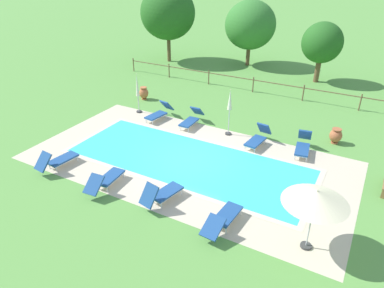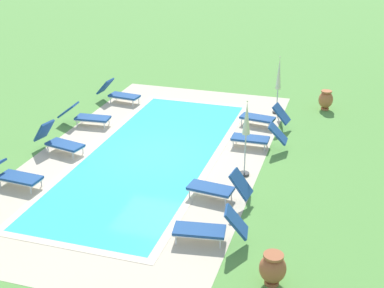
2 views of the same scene
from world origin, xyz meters
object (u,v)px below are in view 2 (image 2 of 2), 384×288
sun_lounger_north_end (219,187)px  patio_umbrella_closed_row_mid_west (279,79)px  sun_lounger_south_near_corner (258,137)px  sun_lounger_south_mid (210,228)px  patio_umbrella_closed_row_west (246,126)px  sun_lounger_north_far (119,93)px  sun_lounger_south_end (86,116)px  terracotta_urn_by_tree (273,268)px  sun_lounger_south_far (264,117)px  sun_lounger_north_mid (11,175)px  sun_lounger_north_near_steps (59,141)px  terracotta_urn_near_fence (326,100)px

sun_lounger_north_end → patio_umbrella_closed_row_mid_west: size_ratio=0.80×
sun_lounger_south_near_corner → sun_lounger_south_mid: size_ratio=1.00×
patio_umbrella_closed_row_west → sun_lounger_north_far: bearing=-128.1°
sun_lounger_south_end → patio_umbrella_closed_row_west: (2.36, 6.72, 1.27)m
sun_lounger_north_far → terracotta_urn_by_tree: size_ratio=2.49×
sun_lounger_north_end → terracotta_urn_by_tree: sun_lounger_north_end is taller
sun_lounger_north_end → sun_lounger_south_far: size_ratio=0.97×
sun_lounger_south_near_corner → terracotta_urn_by_tree: (7.21, 1.65, 0.03)m
sun_lounger_south_far → sun_lounger_south_end: size_ratio=0.96×
sun_lounger_south_near_corner → sun_lounger_south_mid: 6.03m
sun_lounger_north_mid → sun_lounger_south_mid: bearing=80.2°
sun_lounger_north_mid → sun_lounger_south_near_corner: size_ratio=1.09×
sun_lounger_north_near_steps → terracotta_urn_by_tree: bearing=59.0°
sun_lounger_north_mid → terracotta_urn_near_fence: (-9.52, 8.56, 0.08)m
patio_umbrella_closed_row_mid_west → sun_lounger_north_near_steps: bearing=-47.8°
sun_lounger_north_near_steps → terracotta_urn_near_fence: size_ratio=2.31×
sun_lounger_south_end → patio_umbrella_closed_row_mid_west: (-3.46, 6.84, 1.07)m
sun_lounger_south_near_corner → sun_lounger_south_far: sun_lounger_south_far is taller
sun_lounger_north_end → sun_lounger_south_mid: size_ratio=0.99×
sun_lounger_south_mid → terracotta_urn_by_tree: 2.11m
terracotta_urn_by_tree → patio_umbrella_closed_row_mid_west: bearing=-171.8°
sun_lounger_north_mid → sun_lounger_north_near_steps: bearing=177.3°
patio_umbrella_closed_row_mid_west → terracotta_urn_by_tree: size_ratio=3.03×
sun_lounger_north_far → sun_lounger_south_mid: size_ratio=1.01×
sun_lounger_south_near_corner → terracotta_urn_by_tree: size_ratio=2.46×
sun_lounger_south_mid → sun_lounger_north_end: bearing=-171.9°
sun_lounger_north_end → patio_umbrella_closed_row_west: patio_umbrella_closed_row_west is taller
patio_umbrella_closed_row_mid_west → sun_lounger_north_end: bearing=-3.8°
sun_lounger_north_end → terracotta_urn_near_fence: size_ratio=2.31×
terracotta_urn_by_tree → sun_lounger_north_mid: bearing=-105.6°
terracotta_urn_by_tree → sun_lounger_south_mid: bearing=-123.9°
sun_lounger_north_near_steps → patio_umbrella_closed_row_west: patio_umbrella_closed_row_west is taller
sun_lounger_north_mid → sun_lounger_south_near_corner: 8.22m
sun_lounger_north_mid → patio_umbrella_closed_row_mid_west: patio_umbrella_closed_row_mid_west is taller
sun_lounger_north_near_steps → sun_lounger_north_end: sun_lounger_north_near_steps is taller
terracotta_urn_near_fence → terracotta_urn_by_tree: terracotta_urn_near_fence is taller
sun_lounger_north_near_steps → sun_lounger_south_far: (-4.35, 6.33, -0.01)m
sun_lounger_south_end → sun_lounger_south_mid: bearing=47.0°
patio_umbrella_closed_row_mid_west → sun_lounger_south_mid: bearing=-1.2°
sun_lounger_north_end → patio_umbrella_closed_row_mid_west: 7.64m
sun_lounger_south_mid → terracotta_urn_by_tree: sun_lounger_south_mid is taller
sun_lounger_north_end → terracotta_urn_by_tree: 3.86m
sun_lounger_south_end → patio_umbrella_closed_row_mid_west: patio_umbrella_closed_row_mid_west is taller
terracotta_urn_near_fence → terracotta_urn_by_tree: (11.82, -0.32, -0.02)m
sun_lounger_north_near_steps → sun_lounger_north_far: (-5.32, -0.16, -0.01)m
sun_lounger_south_far → sun_lounger_north_far: bearing=-98.5°
sun_lounger_north_near_steps → patio_umbrella_closed_row_west: bearing=91.2°
sun_lounger_north_end → sun_lounger_south_far: sun_lounger_north_end is taller
sun_lounger_south_mid → terracotta_urn_near_fence: sun_lounger_south_mid is taller
sun_lounger_north_far → sun_lounger_south_end: sun_lounger_north_far is taller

